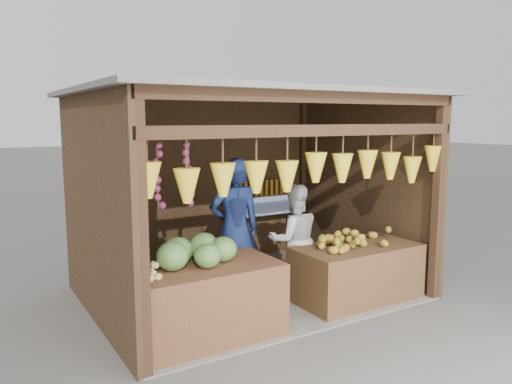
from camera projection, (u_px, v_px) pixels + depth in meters
ground at (249, 292)px, 6.73m from camera, size 80.00×80.00×0.00m
stall_structure at (248, 170)px, 6.44m from camera, size 4.30×3.30×2.66m
back_shelf at (264, 207)px, 8.23m from camera, size 1.25×0.32×1.32m
counter_left at (203, 303)px, 5.25m from camera, size 1.64×0.85×0.80m
counter_right at (356, 273)px, 6.41m from camera, size 1.62×0.85×0.72m
stool at (127, 300)px, 6.00m from camera, size 0.33×0.33×0.30m
man_standing at (235, 229)px, 6.42m from camera, size 0.74×0.56×1.84m
woman_standing at (294, 240)px, 6.60m from camera, size 0.84×0.74×1.47m
vendor_seated at (125, 243)px, 5.90m from camera, size 0.63×0.63×1.11m
melon_pile at (196, 250)px, 5.22m from camera, size 1.00×0.50×0.32m
tanfruit_pile at (147, 271)px, 4.80m from camera, size 0.34×0.40×0.13m
mango_pile at (360, 236)px, 6.38m from camera, size 1.40×0.64×0.22m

